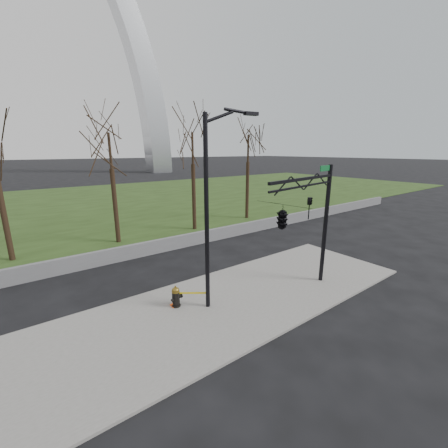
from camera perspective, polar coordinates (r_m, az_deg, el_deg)
ground at (r=13.63m, az=2.76°, el=-14.75°), size 500.00×500.00×0.00m
sidewalk at (r=13.61m, az=2.76°, el=-14.57°), size 18.00×6.00×0.10m
grass_strip at (r=40.43m, az=-25.35°, el=3.64°), size 120.00×40.00×0.06m
guardrail at (r=19.76m, az=-12.13°, el=-4.16°), size 60.00×0.30×0.90m
gateway_arch at (r=88.36m, az=-34.88°, el=29.13°), size 66.00×6.00×65.00m
tree_row at (r=21.45m, az=-29.57°, el=6.32°), size 36.05×4.00×8.61m
fire_hydrant at (r=12.88m, az=-9.49°, el=-14.08°), size 0.59×0.38×0.95m
traffic_cone at (r=12.98m, az=-9.80°, el=-14.44°), size 0.34×0.34×0.65m
street_light at (r=11.44m, az=-2.48°, el=4.61°), size 2.38×0.55×8.21m
traffic_signal_mast at (r=12.00m, az=13.50°, el=2.03°), size 5.04×2.54×6.00m
caution_tape at (r=12.72m, az=-6.61°, el=-13.54°), size 1.15×0.89×0.47m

